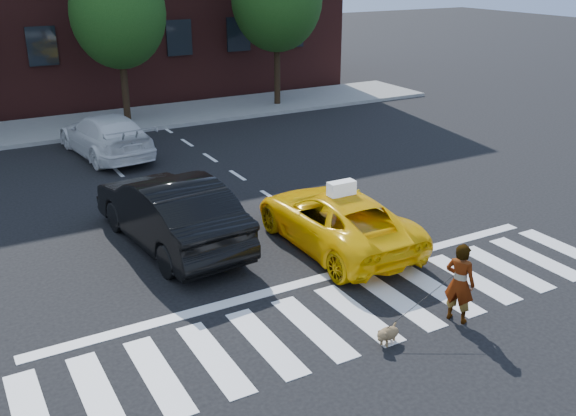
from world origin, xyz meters
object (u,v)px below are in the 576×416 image
at_px(taxi, 336,219).
at_px(woman, 460,283).
at_px(dog, 387,334).
at_px(white_suv, 106,135).
at_px(black_sedan, 170,211).
at_px(tree_mid, 118,1).

relative_size(taxi, woman, 3.04).
distance_m(taxi, dog, 4.32).
bearing_deg(white_suv, taxi, 99.28).
xyz_separation_m(woman, dog, (-1.65, -0.00, -0.59)).
relative_size(taxi, dog, 8.22).
height_order(black_sedan, white_suv, black_sedan).
height_order(black_sedan, woman, black_sedan).
bearing_deg(white_suv, dog, 88.90).
bearing_deg(tree_mid, dog, -92.14).
distance_m(taxi, white_suv, 10.50).
bearing_deg(woman, white_suv, -12.80).
bearing_deg(black_sedan, taxi, 144.69).
height_order(white_suv, dog, white_suv).
relative_size(white_suv, dog, 8.48).
distance_m(tree_mid, black_sedan, 13.02).
xyz_separation_m(white_suv, dog, (1.26, -14.12, -0.52)).
xyz_separation_m(taxi, white_suv, (-2.80, 10.12, 0.05)).
bearing_deg(taxi, tree_mid, -85.98).
bearing_deg(woman, taxi, -22.84).
bearing_deg(black_sedan, white_suv, -99.58).
xyz_separation_m(taxi, dog, (-1.54, -4.01, -0.47)).
height_order(tree_mid, dog, tree_mid).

